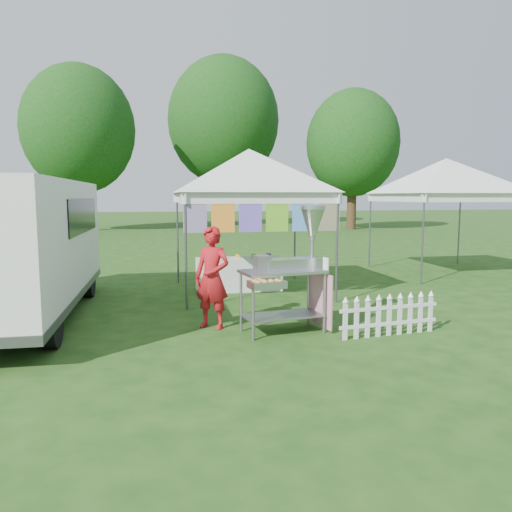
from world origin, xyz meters
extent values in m
plane|color=#1C4313|center=(0.00, 0.00, 0.00)|extent=(120.00, 120.00, 0.00)
cylinder|color=#59595E|center=(-1.42, 2.08, 1.05)|extent=(0.04, 0.04, 2.10)
cylinder|color=#59595E|center=(1.42, 2.08, 1.05)|extent=(0.04, 0.04, 2.10)
cylinder|color=#59595E|center=(-1.42, 4.92, 1.05)|extent=(0.04, 0.04, 2.10)
cylinder|color=#59595E|center=(1.42, 4.92, 1.05)|extent=(0.04, 0.04, 2.10)
cube|color=white|center=(0.00, 2.08, 2.00)|extent=(3.00, 0.03, 0.22)
cube|color=white|center=(0.00, 4.92, 2.00)|extent=(3.00, 0.03, 0.22)
pyramid|color=white|center=(0.00, 3.50, 3.00)|extent=(4.24, 4.24, 0.90)
cylinder|color=#59595E|center=(0.00, 2.08, 2.08)|extent=(3.00, 0.03, 0.03)
cube|color=#2FB1AC|center=(-1.25, 2.08, 1.73)|extent=(0.42, 0.01, 0.70)
cube|color=red|center=(-0.75, 2.08, 1.73)|extent=(0.42, 0.01, 0.70)
cube|color=#BA1ABB|center=(-0.25, 2.08, 1.73)|extent=(0.42, 0.01, 0.70)
cube|color=green|center=(0.25, 2.08, 1.73)|extent=(0.42, 0.01, 0.70)
cube|color=blue|center=(0.75, 2.08, 1.73)|extent=(0.42, 0.01, 0.70)
cube|color=yellow|center=(1.25, 2.08, 1.73)|extent=(0.42, 0.01, 0.70)
cylinder|color=#59595E|center=(4.08, 3.58, 1.05)|extent=(0.04, 0.04, 2.10)
cylinder|color=#59595E|center=(4.08, 6.42, 1.05)|extent=(0.04, 0.04, 2.10)
cylinder|color=#59595E|center=(6.92, 6.42, 1.05)|extent=(0.04, 0.04, 2.10)
cube|color=white|center=(5.50, 3.58, 2.00)|extent=(3.00, 0.03, 0.22)
cube|color=white|center=(5.50, 6.42, 2.00)|extent=(3.00, 0.03, 0.22)
pyramid|color=white|center=(5.50, 5.00, 3.00)|extent=(4.24, 4.24, 0.90)
cylinder|color=#59595E|center=(5.50, 3.58, 2.08)|extent=(3.00, 0.03, 0.03)
cylinder|color=#331E12|center=(-6.00, 24.00, 1.98)|extent=(0.56, 0.56, 3.96)
ellipsoid|color=#265B19|center=(-6.00, 24.00, 5.85)|extent=(6.40, 6.40, 7.36)
cylinder|color=#331E12|center=(3.00, 28.00, 2.42)|extent=(0.56, 0.56, 4.84)
ellipsoid|color=#265B19|center=(3.00, 28.00, 7.15)|extent=(7.60, 7.60, 8.74)
cylinder|color=#331E12|center=(10.00, 22.00, 1.76)|extent=(0.56, 0.56, 3.52)
ellipsoid|color=#265B19|center=(10.00, 22.00, 5.20)|extent=(5.60, 5.60, 6.44)
cylinder|color=gray|center=(-0.64, -0.08, 0.46)|extent=(0.05, 0.05, 0.92)
cylinder|color=gray|center=(0.47, 0.10, 0.46)|extent=(0.05, 0.05, 0.92)
cylinder|color=gray|center=(-0.72, 0.43, 0.46)|extent=(0.05, 0.05, 0.92)
cylinder|color=gray|center=(0.39, 0.61, 0.46)|extent=(0.05, 0.05, 0.92)
cube|color=gray|center=(-0.12, 0.27, 0.26)|extent=(1.24, 0.76, 0.02)
cube|color=#B7B7BC|center=(-0.12, 0.27, 0.92)|extent=(1.31, 0.80, 0.04)
cube|color=#B7B7BC|center=(0.05, 0.35, 1.02)|extent=(0.90, 0.39, 0.15)
cube|color=gray|center=(-0.43, 0.27, 1.05)|extent=(0.24, 0.25, 0.23)
cylinder|color=gray|center=(0.37, 0.40, 1.38)|extent=(0.06, 0.06, 0.92)
cone|color=#B7B7BC|center=(0.37, 0.40, 1.64)|extent=(0.42, 0.42, 0.41)
cylinder|color=#B7B7BC|center=(0.37, 0.40, 1.86)|extent=(0.45, 0.45, 0.06)
cube|color=#B7B7BC|center=(-0.47, -0.18, 0.82)|extent=(0.53, 0.38, 0.10)
cube|color=#CC8997|center=(0.49, 0.36, 0.46)|extent=(0.14, 0.76, 0.83)
cube|color=white|center=(0.48, 0.07, 1.04)|extent=(0.04, 0.14, 0.18)
imported|color=#B1151B|center=(-1.12, 0.72, 0.79)|extent=(0.69, 0.64, 1.57)
cube|color=white|center=(-4.30, 1.89, 1.33)|extent=(2.28, 5.48, 1.90)
cube|color=#59595E|center=(-4.30, 1.89, 0.38)|extent=(2.30, 5.53, 0.13)
cube|color=white|center=(-4.25, 4.23, 0.87)|extent=(2.08, 0.80, 0.98)
cube|color=black|center=(-3.19, 2.52, 1.69)|extent=(0.08, 2.99, 0.60)
cube|color=black|center=(-4.24, 4.63, 1.69)|extent=(1.85, 0.07, 0.60)
cylinder|color=black|center=(-3.37, 0.13, 0.37)|extent=(0.25, 0.74, 0.74)
cylinder|color=black|center=(-3.31, 3.61, 0.37)|extent=(0.25, 0.74, 0.74)
cube|color=white|center=(0.64, -0.33, 0.28)|extent=(0.07, 0.03, 0.56)
cube|color=white|center=(0.82, -0.31, 0.28)|extent=(0.07, 0.03, 0.56)
cube|color=white|center=(1.00, -0.28, 0.28)|extent=(0.07, 0.03, 0.56)
cube|color=white|center=(1.17, -0.26, 0.28)|extent=(0.07, 0.03, 0.56)
cube|color=white|center=(1.35, -0.24, 0.28)|extent=(0.07, 0.03, 0.56)
cube|color=white|center=(1.53, -0.22, 0.28)|extent=(0.07, 0.03, 0.56)
cube|color=white|center=(1.71, -0.20, 0.28)|extent=(0.07, 0.03, 0.56)
cube|color=white|center=(1.89, -0.18, 0.28)|extent=(0.07, 0.03, 0.56)
cube|color=white|center=(2.07, -0.15, 0.28)|extent=(0.07, 0.03, 0.56)
cube|color=white|center=(1.35, -0.24, 0.18)|extent=(1.61, 0.22, 0.05)
cube|color=white|center=(1.35, -0.24, 0.42)|extent=(1.61, 0.22, 0.05)
cube|color=white|center=(-0.18, 3.74, 0.35)|extent=(1.80, 0.70, 0.69)
camera|label=1|loc=(-2.00, -6.79, 2.03)|focal=35.00mm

